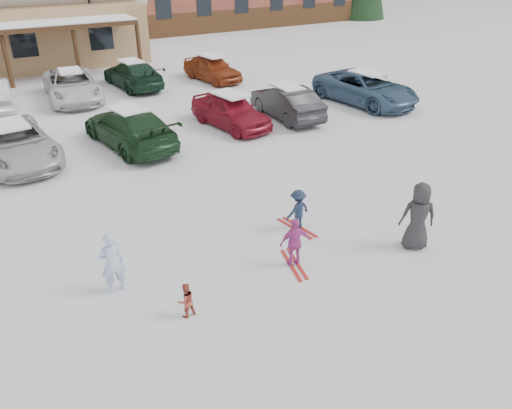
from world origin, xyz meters
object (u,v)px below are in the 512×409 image
child_magenta (295,242)px  adult_skier (112,263)px  parked_car_4 (230,111)px  lamp_post (90,5)px  parked_car_3 (130,128)px  child_navy (298,210)px  parked_car_2 (15,143)px  parked_car_11 (133,74)px  parked_car_12 (212,68)px  parked_car_5 (287,102)px  parked_car_6 (365,88)px  parked_car_10 (72,85)px  bystander_dark (418,216)px  toddler_red (186,300)px

child_magenta → adult_skier: bearing=-2.4°
child_magenta → parked_car_4: size_ratio=0.31×
lamp_post → parked_car_3: bearing=-99.4°
child_navy → parked_car_2: parked_car_2 is taller
lamp_post → child_magenta: lamp_post is taller
parked_car_11 → parked_car_12: 4.39m
parked_car_2 → parked_car_5: parked_car_5 is taller
parked_car_6 → parked_car_3: bearing=171.4°
child_magenta → parked_car_11: (1.68, 18.26, 0.04)m
lamp_post → parked_car_5: bearing=-73.4°
parked_car_3 → child_magenta: bearing=87.2°
adult_skier → parked_car_2: (-0.96, 9.23, -0.06)m
parked_car_4 → parked_car_2: bearing=167.3°
parked_car_10 → parked_car_6: bearing=-27.7°
parked_car_11 → parked_car_12: parked_car_12 is taller
parked_car_4 → parked_car_3: bearing=171.2°
adult_skier → parked_car_12: 19.14m
parked_car_12 → parked_car_6: bearing=-68.4°
bystander_dark → parked_car_3: size_ratio=0.36×
parked_car_4 → parked_car_6: bearing=-11.0°
parked_car_2 → parked_car_11: bearing=43.1°
child_magenta → parked_car_4: 10.49m
parked_car_6 → parked_car_10: 14.45m
lamp_post → adult_skier: 24.83m
child_magenta → parked_car_5: 11.51m
parked_car_3 → adult_skier: bearing=61.6°
child_navy → parked_car_4: parked_car_4 is taller
child_navy → parked_car_11: 16.83m
toddler_red → parked_car_5: 13.70m
toddler_red → parked_car_3: 10.51m
parked_car_5 → parked_car_12: parked_car_5 is taller
bystander_dark → parked_car_5: 11.03m
child_magenta → parked_car_2: size_ratio=0.26×
parked_car_6 → parked_car_12: size_ratio=1.32×
parked_car_6 → child_navy: bearing=-146.9°
parked_car_5 → adult_skier: bearing=42.2°
bystander_dark → toddler_red: bearing=27.2°
adult_skier → parked_car_3: bearing=-111.7°
toddler_red → parked_car_6: 17.04m
parked_car_12 → parked_car_11: bearing=159.6°
child_magenta → parked_car_6: (10.59, 9.76, 0.10)m
bystander_dark → parked_car_12: bystander_dark is taller
toddler_red → child_magenta: child_magenta is taller
parked_car_5 → parked_car_2: bearing=-1.2°
child_magenta → lamp_post: bearing=-79.8°
child_navy → parked_car_5: 9.73m
lamp_post → parked_car_11: lamp_post is taller
parked_car_3 → child_navy: bearing=95.2°
parked_car_2 → parked_car_10: parked_car_10 is taller
bystander_dark → parked_car_3: (-4.27, 10.74, -0.18)m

